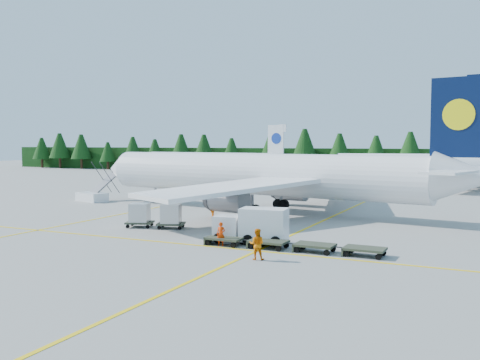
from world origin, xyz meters
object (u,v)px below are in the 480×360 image
at_px(airliner_red, 436,166).
at_px(airstairs, 94,195).
at_px(airliner_navy, 248,175).
at_px(service_truck, 251,226).

xyz_separation_m(airliner_red, airstairs, (-36.46, -41.94, -2.61)).
height_order(airliner_navy, service_truck, airliner_navy).
distance_m(airliner_navy, airstairs, 21.51).
distance_m(airliner_red, service_truck, 59.52).
xyz_separation_m(airliner_navy, airstairs, (-21.30, 0.08, -3.05)).
distance_m(airliner_red, airstairs, 55.63).
height_order(airstairs, service_truck, airstairs).
xyz_separation_m(airliner_navy, service_truck, (7.99, -17.03, -2.60)).
bearing_deg(airliner_navy, airliner_red, 78.44).
relative_size(airliner_navy, service_truck, 7.94).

